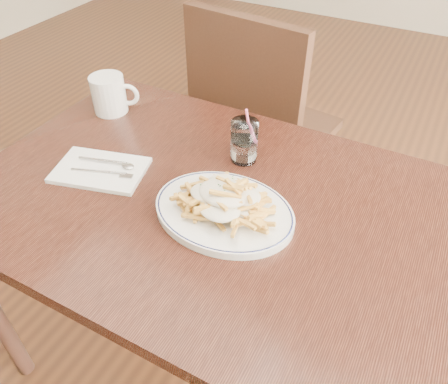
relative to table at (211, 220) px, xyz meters
The scene contains 9 objects.
floor 0.67m from the table, ahead, with size 7.00×7.00×0.00m, color black.
table is the anchor object (origin of this frame).
chair_far 0.69m from the table, 104.32° to the left, with size 0.51×0.51×0.98m.
fries_plate 0.11m from the table, 35.09° to the right, with size 0.34×0.30×0.02m.
loaded_fries 0.15m from the table, 35.09° to the right, with size 0.26×0.23×0.07m.
napkin 0.32m from the table, behind, with size 0.23×0.15×0.01m, color white.
cutlery 0.32m from the table, behind, with size 0.18×0.12×0.01m.
water_glass 0.22m from the table, 89.33° to the left, with size 0.07×0.07×0.16m.
coffee_mug 0.53m from the table, 156.01° to the left, with size 0.14×0.10×0.11m.
Camera 1 is at (0.40, -0.68, 1.45)m, focal length 35.00 mm.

